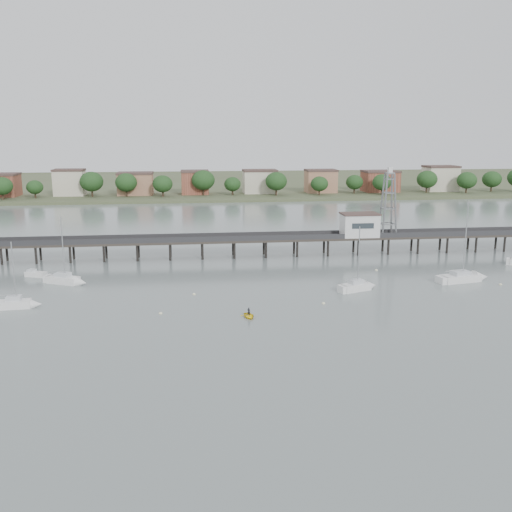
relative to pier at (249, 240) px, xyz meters
The scene contains 13 objects.
ground_plane 60.12m from the pier, 90.00° to the right, with size 500.00×500.00×0.00m, color slate.
pier is the anchor object (origin of this frame).
pier_building 25.16m from the pier, ahead, with size 8.40×5.40×5.30m.
lattice_tower 32.34m from the pier, ahead, with size 3.20×3.20×15.50m.
sailboat_a 52.17m from the pier, 139.92° to the right, with size 6.72×2.34×11.09m.
sailboat_b 40.32m from the pier, 151.06° to the right, with size 8.07×5.43×13.01m.
sailboat_d 46.24m from the pier, 34.50° to the right, with size 10.09×4.63×15.92m.
sailboat_c 34.09m from the pier, 61.28° to the right, with size 7.39×4.55×11.88m.
white_tender 44.73m from the pier, 163.03° to the right, with size 4.29×2.97×1.54m.
yellow_dinghy 42.83m from the pier, 96.36° to the right, with size 2.10×0.61×2.94m, color yellow.
dinghy_occupant 42.83m from the pier, 96.36° to the right, with size 0.46×1.26×0.30m, color black.
mooring_buoys 28.89m from the pier, 87.01° to the right, with size 77.88×23.62×0.39m.
far_shore 179.60m from the pier, 89.89° to the left, with size 500.00×170.00×10.40m.
Camera 1 is at (-13.39, -63.12, 26.99)m, focal length 40.00 mm.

